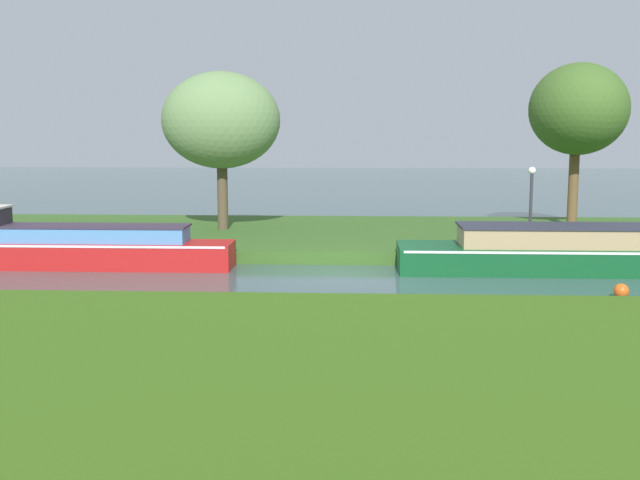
# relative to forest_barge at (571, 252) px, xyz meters

# --- Properties ---
(ground_plane) EXTENTS (120.00, 120.00, 0.00)m
(ground_plane) POSITION_rel_forest_barge_xyz_m (-6.67, -1.20, -0.59)
(ground_plane) COLOR #395353
(riverbank_far) EXTENTS (72.00, 10.00, 0.40)m
(riverbank_far) POSITION_rel_forest_barge_xyz_m (-6.67, 5.80, -0.39)
(riverbank_far) COLOR #355B21
(riverbank_far) RESTS_ON ground_plane
(riverbank_near) EXTENTS (72.00, 10.00, 0.40)m
(riverbank_near) POSITION_rel_forest_barge_xyz_m (-6.67, -10.20, -0.39)
(riverbank_near) COLOR #375C15
(riverbank_near) RESTS_ON ground_plane
(forest_barge) EXTENTS (10.15, 2.20, 1.39)m
(forest_barge) POSITION_rel_forest_barge_xyz_m (0.00, 0.00, 0.00)
(forest_barge) COLOR #104C23
(forest_barge) RESTS_ON ground_plane
(red_narrowboat) EXTENTS (9.53, 1.50, 1.88)m
(red_narrowboat) POSITION_rel_forest_barge_xyz_m (-15.01, 0.00, 0.04)
(red_narrowboat) COLOR red
(red_narrowboat) RESTS_ON ground_plane
(willow_tree_left) EXTENTS (4.44, 3.60, 5.91)m
(willow_tree_left) POSITION_rel_forest_barge_xyz_m (-11.44, 6.11, 3.90)
(willow_tree_left) COLOR brown
(willow_tree_left) RESTS_ON riverbank_far
(willow_tree_centre) EXTENTS (3.65, 4.42, 6.27)m
(willow_tree_centre) POSITION_rel_forest_barge_xyz_m (2.01, 7.22, 4.32)
(willow_tree_centre) COLOR brown
(willow_tree_centre) RESTS_ON riverbank_far
(lamp_post) EXTENTS (0.24, 0.24, 2.61)m
(lamp_post) POSITION_rel_forest_barge_xyz_m (-0.82, 1.85, 1.48)
(lamp_post) COLOR #333338
(lamp_post) RESTS_ON riverbank_far
(mooring_post_near) EXTENTS (0.16, 0.16, 0.64)m
(mooring_post_near) POSITION_rel_forest_barge_xyz_m (2.16, 1.25, 0.13)
(mooring_post_near) COLOR #49402A
(mooring_post_near) RESTS_ON riverbank_far
(channel_buoy) EXTENTS (0.38, 0.38, 0.38)m
(channel_buoy) POSITION_rel_forest_barge_xyz_m (0.30, -3.62, -0.40)
(channel_buoy) COLOR #E55919
(channel_buoy) RESTS_ON ground_plane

